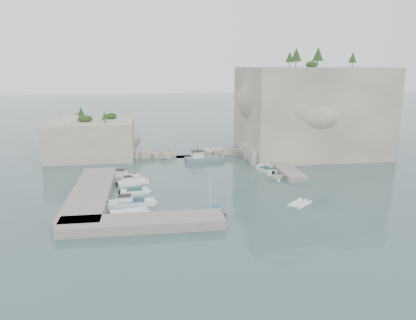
{
  "coord_description": "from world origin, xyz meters",
  "views": [
    {
      "loc": [
        -8.94,
        -54.82,
        17.56
      ],
      "look_at": [
        0.0,
        6.0,
        3.0
      ],
      "focal_mm": 35.0,
      "sensor_mm": 36.0,
      "label": 1
    }
  ],
  "objects": [
    {
      "name": "motorboat_d",
      "position": [
        -11.46,
        -4.78,
        0.0
      ],
      "size": [
        6.52,
        2.05,
        1.4
      ],
      "primitive_type": null,
      "rotation": [
        0.0,
        0.0,
        0.02
      ],
      "color": "white",
      "rests_on": "ground"
    },
    {
      "name": "quay_west",
      "position": [
        -17.0,
        -1.0,
        0.55
      ],
      "size": [
        5.0,
        24.0,
        1.1
      ],
      "primitive_type": "cube",
      "color": "#9E9689",
      "rests_on": "ground"
    },
    {
      "name": "inflatable_dinghy",
      "position": [
        9.81,
        -7.96,
        0.0
      ],
      "size": [
        3.85,
        3.64,
        0.44
      ],
      "primitive_type": null,
      "rotation": [
        0.0,
        0.0,
        0.7
      ],
      "color": "white",
      "rests_on": "ground"
    },
    {
      "name": "tender_east_b",
      "position": [
        10.32,
        8.98,
        0.0
      ],
      "size": [
        2.78,
        5.06,
        0.7
      ],
      "primitive_type": null,
      "rotation": [
        0.0,
        0.0,
        1.82
      ],
      "color": "white",
      "rests_on": "ground"
    },
    {
      "name": "motorboat_c",
      "position": [
        -11.24,
        -0.03,
        0.0
      ],
      "size": [
        4.43,
        2.03,
        0.7
      ],
      "primitive_type": null,
      "rotation": [
        0.0,
        0.0,
        0.11
      ],
      "color": "white",
      "rests_on": "ground"
    },
    {
      "name": "ground",
      "position": [
        0.0,
        0.0,
        0.0
      ],
      "size": [
        400.0,
        400.0,
        0.0
      ],
      "primitive_type": "plane",
      "color": "#3F5E5F",
      "rests_on": "ground"
    },
    {
      "name": "ledge_east",
      "position": [
        13.5,
        10.0,
        0.4
      ],
      "size": [
        3.0,
        16.0,
        0.8
      ],
      "primitive_type": "cube",
      "color": "#9E9689",
      "rests_on": "ground"
    },
    {
      "name": "motorboat_a",
      "position": [
        -12.96,
        8.07,
        0.0
      ],
      "size": [
        5.76,
        3.79,
        1.4
      ],
      "primitive_type": null,
      "rotation": [
        0.0,
        0.0,
        -0.42
      ],
      "color": "silver",
      "rests_on": "ground"
    },
    {
      "name": "breakwater",
      "position": [
        -1.0,
        22.0,
        0.7
      ],
      "size": [
        28.0,
        3.0,
        1.4
      ],
      "primitive_type": "cube",
      "color": "beige",
      "rests_on": "ground"
    },
    {
      "name": "tender_east_c",
      "position": [
        11.72,
        11.79,
        0.0
      ],
      "size": [
        3.13,
        5.02,
        0.7
      ],
      "primitive_type": null,
      "rotation": [
        0.0,
        0.0,
        1.21
      ],
      "color": "silver",
      "rests_on": "ground"
    },
    {
      "name": "vegetation",
      "position": [
        17.83,
        24.4,
        17.93
      ],
      "size": [
        53.48,
        13.88,
        13.4
      ],
      "color": "#1E4219",
      "rests_on": "ground"
    },
    {
      "name": "cliff_terrace",
      "position": [
        13.0,
        18.0,
        1.25
      ],
      "size": [
        8.0,
        10.0,
        2.5
      ],
      "primitive_type": "cube",
      "color": "beige",
      "rests_on": "ground"
    },
    {
      "name": "cliff_east",
      "position": [
        23.0,
        23.0,
        8.5
      ],
      "size": [
        26.0,
        22.0,
        17.0
      ],
      "primitive_type": "cube",
      "color": "beige",
      "rests_on": "ground"
    },
    {
      "name": "rowboat",
      "position": [
        -2.07,
        -9.78,
        0.0
      ],
      "size": [
        5.33,
        4.67,
        0.92
      ],
      "primitive_type": "imported",
      "rotation": [
        0.0,
        0.0,
        1.16
      ],
      "color": "silver",
      "rests_on": "ground"
    },
    {
      "name": "outcrop_west",
      "position": [
        -20.0,
        25.0,
        3.5
      ],
      "size": [
        16.0,
        14.0,
        7.0
      ],
      "primitive_type": "cube",
      "color": "beige",
      "rests_on": "ground"
    },
    {
      "name": "tender_east_d",
      "position": [
        10.27,
        15.4,
        0.0
      ],
      "size": [
        4.34,
        2.94,
        1.57
      ],
      "primitive_type": "imported",
      "rotation": [
        0.0,
        0.0,
        1.19
      ],
      "color": "white",
      "rests_on": "ground"
    },
    {
      "name": "motorboat_b",
      "position": [
        -11.67,
        4.59,
        0.0
      ],
      "size": [
        5.3,
        3.17,
        1.4
      ],
      "primitive_type": null,
      "rotation": [
        0.0,
        0.0,
        0.32
      ],
      "color": "white",
      "rests_on": "ground"
    },
    {
      "name": "tender_east_a",
      "position": [
        10.46,
        3.84,
        0.0
      ],
      "size": [
        3.25,
        2.88,
        1.57
      ],
      "primitive_type": "imported",
      "rotation": [
        0.0,
        0.0,
        1.46
      ],
      "color": "white",
      "rests_on": "ground"
    },
    {
      "name": "rowboat_mast",
      "position": [
        -2.07,
        -9.78,
        2.56
      ],
      "size": [
        0.1,
        0.1,
        4.2
      ],
      "primitive_type": "cylinder",
      "color": "white",
      "rests_on": "rowboat"
    },
    {
      "name": "motorboat_e",
      "position": [
        -11.67,
        -8.45,
        0.0
      ],
      "size": [
        5.15,
        2.65,
        0.7
      ],
      "primitive_type": null,
      "rotation": [
        0.0,
        0.0,
        0.13
      ],
      "color": "white",
      "rests_on": "ground"
    },
    {
      "name": "work_boat",
      "position": [
        1.06,
        17.52,
        0.0
      ],
      "size": [
        8.08,
        3.36,
        2.2
      ],
      "primitive_type": null,
      "rotation": [
        0.0,
        0.0,
        0.14
      ],
      "color": "slate",
      "rests_on": "ground"
    },
    {
      "name": "quay_south",
      "position": [
        -10.0,
        -12.5,
        0.55
      ],
      "size": [
        18.0,
        4.0,
        1.1
      ],
      "primitive_type": "cube",
      "color": "#9E9689",
      "rests_on": "ground"
    }
  ]
}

